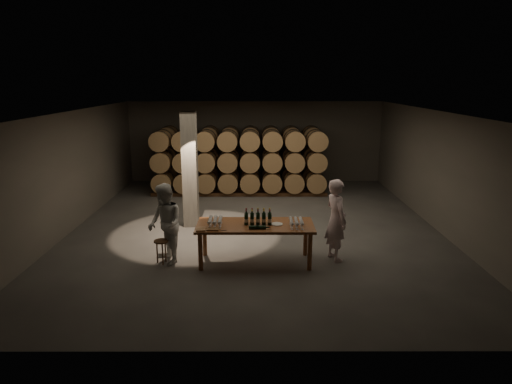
{
  "coord_description": "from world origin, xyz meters",
  "views": [
    {
      "loc": [
        0.0,
        -12.15,
        4.02
      ],
      "look_at": [
        0.02,
        -0.32,
        1.1
      ],
      "focal_mm": 32.0,
      "sensor_mm": 36.0,
      "label": 1
    }
  ],
  "objects_px": {
    "bottle_cluster": "(258,219)",
    "person_man": "(336,220)",
    "plate": "(277,224)",
    "notebook_near": "(213,229)",
    "tasting_table": "(255,229)",
    "stool": "(161,245)",
    "person_woman": "(165,224)"
  },
  "relations": [
    {
      "from": "bottle_cluster",
      "to": "plate",
      "type": "relative_size",
      "value": 2.34
    },
    {
      "from": "plate",
      "to": "notebook_near",
      "type": "relative_size",
      "value": 0.99
    },
    {
      "from": "tasting_table",
      "to": "stool",
      "type": "relative_size",
      "value": 4.83
    },
    {
      "from": "person_man",
      "to": "plate",
      "type": "bearing_deg",
      "value": 78.51
    },
    {
      "from": "tasting_table",
      "to": "plate",
      "type": "distance_m",
      "value": 0.5
    },
    {
      "from": "bottle_cluster",
      "to": "notebook_near",
      "type": "relative_size",
      "value": 2.32
    },
    {
      "from": "bottle_cluster",
      "to": "person_man",
      "type": "relative_size",
      "value": 0.32
    },
    {
      "from": "tasting_table",
      "to": "notebook_near",
      "type": "bearing_deg",
      "value": -157.6
    },
    {
      "from": "bottle_cluster",
      "to": "plate",
      "type": "distance_m",
      "value": 0.44
    },
    {
      "from": "person_man",
      "to": "person_woman",
      "type": "xyz_separation_m",
      "value": [
        -3.83,
        -0.2,
        -0.04
      ]
    },
    {
      "from": "person_woman",
      "to": "bottle_cluster",
      "type": "bearing_deg",
      "value": 61.21
    },
    {
      "from": "plate",
      "to": "notebook_near",
      "type": "distance_m",
      "value": 1.43
    },
    {
      "from": "person_man",
      "to": "tasting_table",
      "type": "bearing_deg",
      "value": 75.82
    },
    {
      "from": "bottle_cluster",
      "to": "plate",
      "type": "bearing_deg",
      "value": -5.36
    },
    {
      "from": "tasting_table",
      "to": "plate",
      "type": "xyz_separation_m",
      "value": [
        0.48,
        -0.01,
        0.11
      ]
    },
    {
      "from": "person_woman",
      "to": "stool",
      "type": "bearing_deg",
      "value": -95.52
    },
    {
      "from": "tasting_table",
      "to": "person_man",
      "type": "height_order",
      "value": "person_man"
    },
    {
      "from": "tasting_table",
      "to": "person_man",
      "type": "xyz_separation_m",
      "value": [
        1.83,
        0.19,
        0.15
      ]
    },
    {
      "from": "plate",
      "to": "person_man",
      "type": "height_order",
      "value": "person_man"
    },
    {
      "from": "plate",
      "to": "person_man",
      "type": "bearing_deg",
      "value": 8.58
    },
    {
      "from": "tasting_table",
      "to": "bottle_cluster",
      "type": "relative_size",
      "value": 4.29
    },
    {
      "from": "person_woman",
      "to": "tasting_table",
      "type": "bearing_deg",
      "value": 60.51
    },
    {
      "from": "bottle_cluster",
      "to": "person_woman",
      "type": "relative_size",
      "value": 0.33
    },
    {
      "from": "bottle_cluster",
      "to": "person_man",
      "type": "xyz_separation_m",
      "value": [
        1.77,
        0.16,
        -0.08
      ]
    },
    {
      "from": "notebook_near",
      "to": "bottle_cluster",
      "type": "bearing_deg",
      "value": 24.22
    },
    {
      "from": "plate",
      "to": "notebook_near",
      "type": "xyz_separation_m",
      "value": [
        -1.39,
        -0.36,
        0.01
      ]
    },
    {
      "from": "tasting_table",
      "to": "stool",
      "type": "height_order",
      "value": "tasting_table"
    },
    {
      "from": "notebook_near",
      "to": "stool",
      "type": "bearing_deg",
      "value": 166.72
    },
    {
      "from": "notebook_near",
      "to": "person_woman",
      "type": "relative_size",
      "value": 0.14
    },
    {
      "from": "stool",
      "to": "notebook_near",
      "type": "bearing_deg",
      "value": -15.13
    },
    {
      "from": "stool",
      "to": "person_woman",
      "type": "bearing_deg",
      "value": 24.15
    },
    {
      "from": "bottle_cluster",
      "to": "notebook_near",
      "type": "xyz_separation_m",
      "value": [
        -0.97,
        -0.4,
        -0.11
      ]
    }
  ]
}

